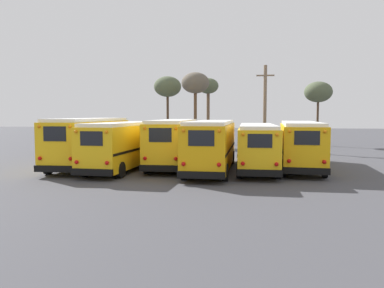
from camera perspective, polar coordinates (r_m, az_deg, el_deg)
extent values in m
plane|color=#424247|center=(25.37, 0.06, -3.63)|extent=(160.00, 160.00, 0.00)
cube|color=yellow|center=(27.06, -15.17, 0.45)|extent=(2.90, 10.61, 2.77)
cube|color=white|center=(27.00, -15.24, 3.59)|extent=(2.68, 10.18, 0.20)
cube|color=black|center=(22.37, -20.10, -3.58)|extent=(2.46, 0.32, 0.36)
cube|color=black|center=(22.21, -20.20, 1.46)|extent=(1.32, 0.09, 0.83)
sphere|color=red|center=(22.70, -22.18, -2.04)|extent=(0.22, 0.22, 0.22)
sphere|color=orange|center=(22.58, -22.32, 2.47)|extent=(0.18, 0.18, 0.18)
sphere|color=red|center=(21.90, -18.04, -2.16)|extent=(0.22, 0.22, 0.22)
sphere|color=orange|center=(21.78, -18.15, 2.53)|extent=(0.18, 0.18, 0.18)
cube|color=black|center=(27.55, -17.51, 0.03)|extent=(0.51, 10.29, 0.14)
cube|color=black|center=(26.66, -12.74, -0.01)|extent=(0.51, 10.29, 0.14)
cylinder|color=black|center=(31.24, -14.38, -1.28)|extent=(0.33, 1.06, 1.05)
cylinder|color=black|center=(30.52, -10.44, -1.35)|extent=(0.33, 1.06, 1.05)
cylinder|color=black|center=(24.06, -21.07, -3.11)|extent=(0.33, 1.06, 1.05)
cylinder|color=black|center=(23.12, -16.12, -3.29)|extent=(0.33, 1.06, 1.05)
cube|color=yellow|center=(25.11, -10.11, -0.10)|extent=(2.71, 9.81, 2.57)
cube|color=white|center=(25.04, -10.15, 3.06)|extent=(2.51, 9.41, 0.20)
cube|color=black|center=(20.77, -15.02, -4.18)|extent=(2.39, 0.29, 0.36)
cube|color=black|center=(20.61, -15.09, 0.81)|extent=(1.28, 0.08, 0.77)
sphere|color=red|center=(21.10, -17.19, -2.65)|extent=(0.22, 0.22, 0.22)
sphere|color=orange|center=(20.96, -17.30, 1.80)|extent=(0.18, 0.18, 0.18)
sphere|color=red|center=(20.32, -12.85, -2.83)|extent=(0.22, 0.22, 0.22)
sphere|color=orange|center=(20.18, -12.92, 1.80)|extent=(0.18, 0.18, 0.18)
cube|color=black|center=(25.58, -12.56, -0.48)|extent=(0.40, 9.52, 0.14)
cube|color=black|center=(24.72, -7.56, -0.58)|extent=(0.40, 9.52, 0.14)
cylinder|color=black|center=(28.91, -9.51, -1.78)|extent=(0.32, 0.93, 0.92)
cylinder|color=black|center=(28.22, -5.37, -1.89)|extent=(0.32, 0.93, 0.92)
cylinder|color=black|center=(22.45, -15.99, -3.67)|extent=(0.32, 0.93, 0.92)
cylinder|color=black|center=(21.54, -10.83, -3.91)|extent=(0.32, 0.93, 0.92)
cube|color=yellow|center=(26.37, -2.70, 0.36)|extent=(2.86, 10.31, 2.69)
cube|color=white|center=(26.31, -2.71, 3.49)|extent=(2.65, 9.89, 0.20)
cube|color=black|center=(21.45, -4.85, -3.71)|extent=(2.43, 0.32, 0.36)
cube|color=black|center=(21.29, -4.87, 1.37)|extent=(1.31, 0.09, 0.81)
sphere|color=red|center=(21.56, -7.19, -2.19)|extent=(0.22, 0.22, 0.22)
sphere|color=orange|center=(21.43, -7.23, 2.40)|extent=(0.18, 0.18, 0.18)
sphere|color=red|center=(21.22, -2.50, -2.27)|extent=(0.22, 0.22, 0.22)
sphere|color=orange|center=(21.09, -2.52, 2.40)|extent=(0.18, 0.18, 0.18)
cube|color=black|center=(26.60, -5.25, -0.06)|extent=(0.50, 9.99, 0.14)
cube|color=black|center=(26.23, -0.11, -0.10)|extent=(0.50, 9.99, 0.14)
cylinder|color=black|center=(30.40, -3.63, -1.37)|extent=(0.33, 1.00, 0.99)
cylinder|color=black|center=(30.09, 0.53, -1.42)|extent=(0.33, 1.00, 0.99)
cylinder|color=black|center=(22.99, -6.91, -3.26)|extent=(0.33, 1.00, 0.99)
cylinder|color=black|center=(22.59, -1.42, -3.37)|extent=(0.33, 1.00, 0.99)
cube|color=#E5A00C|center=(23.82, 3.01, -0.13)|extent=(2.42, 9.92, 2.65)
cube|color=white|center=(23.75, 3.03, 3.30)|extent=(2.23, 9.53, 0.20)
cube|color=black|center=(19.03, 1.39, -4.76)|extent=(2.47, 0.20, 0.36)
cube|color=black|center=(18.84, 1.41, 0.89)|extent=(1.33, 0.03, 0.80)
sphere|color=red|center=(19.08, -1.31, -3.07)|extent=(0.22, 0.22, 0.22)
sphere|color=orange|center=(18.93, -1.32, 2.05)|extent=(0.18, 0.18, 0.18)
sphere|color=red|center=(18.84, 4.13, -3.17)|extent=(0.22, 0.22, 0.22)
sphere|color=orange|center=(18.69, 4.16, 2.01)|extent=(0.18, 0.18, 0.18)
cube|color=black|center=(24.00, 0.11, -0.57)|extent=(0.03, 9.73, 0.14)
cube|color=black|center=(23.74, 5.94, -0.65)|extent=(0.03, 9.73, 0.14)
cylinder|color=black|center=(27.69, 1.48, -1.94)|extent=(0.28, 0.97, 0.97)
cylinder|color=black|center=(27.48, 6.16, -2.02)|extent=(0.28, 0.97, 0.97)
cylinder|color=black|center=(20.51, -1.24, -4.19)|extent=(0.28, 0.97, 0.97)
cylinder|color=black|center=(20.23, 5.08, -4.32)|extent=(0.28, 0.97, 0.97)
cube|color=yellow|center=(24.50, 9.89, -0.33)|extent=(2.46, 9.32, 2.42)
cube|color=white|center=(24.43, 9.93, 2.72)|extent=(2.26, 8.95, 0.20)
cube|color=black|center=(19.97, 10.24, -4.38)|extent=(2.37, 0.24, 0.36)
cube|color=black|center=(19.81, 10.30, 0.47)|extent=(1.27, 0.05, 0.73)
sphere|color=red|center=(19.88, 7.75, -2.98)|extent=(0.22, 0.22, 0.22)
sphere|color=orange|center=(19.74, 7.80, 1.43)|extent=(0.18, 0.18, 0.18)
sphere|color=red|center=(19.94, 12.75, -3.03)|extent=(0.22, 0.22, 0.22)
sphere|color=orange|center=(19.81, 12.83, 1.37)|extent=(0.18, 0.18, 0.18)
cube|color=black|center=(24.51, 7.15, -0.73)|extent=(0.16, 9.10, 0.14)
cube|color=black|center=(24.58, 12.61, -0.78)|extent=(0.16, 9.10, 0.14)
cylinder|color=black|center=(27.92, 7.45, -1.92)|extent=(0.29, 0.98, 0.98)
cylinder|color=black|center=(27.98, 11.87, -1.96)|extent=(0.29, 0.98, 0.98)
cylinder|color=black|center=(21.29, 7.20, -3.89)|extent=(0.29, 0.98, 0.98)
cylinder|color=black|center=(21.36, 13.01, -3.94)|extent=(0.29, 0.98, 0.98)
cube|color=#EAAA0F|center=(26.15, 16.14, 0.04)|extent=(2.98, 10.35, 2.54)
cube|color=white|center=(26.09, 16.21, 3.04)|extent=(2.77, 9.93, 0.20)
cube|color=black|center=(21.16, 17.02, -3.96)|extent=(2.48, 0.34, 0.36)
cube|color=black|center=(21.00, 17.12, 0.89)|extent=(1.33, 0.10, 0.76)
sphere|color=red|center=(21.02, 14.58, -2.53)|extent=(0.22, 0.22, 0.22)
sphere|color=orange|center=(20.89, 14.67, 1.89)|extent=(0.18, 0.18, 0.18)
sphere|color=red|center=(21.18, 19.50, -2.59)|extent=(0.22, 0.22, 0.22)
sphere|color=orange|center=(21.05, 19.62, 1.80)|extent=(0.18, 0.18, 0.18)
cube|color=black|center=(26.11, 13.45, -0.34)|extent=(0.58, 10.01, 0.14)
cube|color=black|center=(26.28, 18.79, -0.42)|extent=(0.58, 10.01, 0.14)
cylinder|color=black|center=(30.00, 13.45, -1.51)|extent=(0.34, 1.05, 1.04)
cylinder|color=black|center=(30.13, 17.75, -1.57)|extent=(0.34, 1.05, 1.04)
cylinder|color=black|center=(22.42, 13.85, -3.49)|extent=(0.34, 1.05, 1.04)
cylinder|color=black|center=(22.60, 19.60, -3.56)|extent=(0.34, 1.05, 1.04)
cylinder|color=#75604C|center=(38.76, 11.04, 5.42)|extent=(0.34, 0.34, 8.57)
cube|color=#75604C|center=(38.96, 11.11, 10.21)|extent=(1.80, 0.14, 0.14)
cylinder|color=#473323|center=(46.05, 18.58, 3.10)|extent=(0.25, 0.25, 5.36)
ellipsoid|color=#4C563D|center=(46.11, 18.68, 7.53)|extent=(3.20, 3.20, 2.40)
cylinder|color=#473323|center=(44.27, -3.72, 3.70)|extent=(0.29, 0.29, 6.01)
ellipsoid|color=#4C563D|center=(44.40, -3.74, 8.72)|extent=(3.20, 3.20, 2.40)
cylinder|color=brown|center=(46.97, 2.47, 4.03)|extent=(0.39, 0.39, 6.48)
ellipsoid|color=#4C563D|center=(47.11, 2.49, 8.84)|extent=(2.57, 2.57, 1.93)
cylinder|color=brown|center=(41.44, 0.51, 3.83)|extent=(0.34, 0.34, 6.25)
ellipsoid|color=#5B5447|center=(41.59, 0.51, 9.30)|extent=(3.07, 3.07, 2.30)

